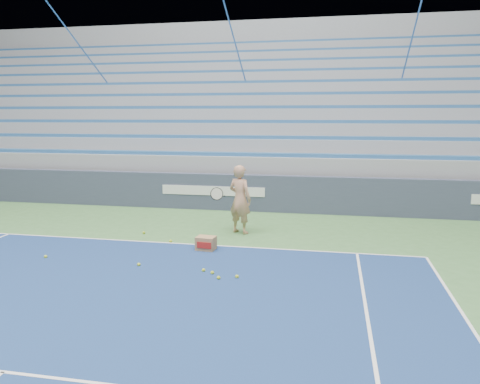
% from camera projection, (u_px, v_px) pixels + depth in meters
% --- Properties ---
extents(sponsor_barrier, '(30.00, 0.32, 1.10)m').
position_uv_depth(sponsor_barrier, '(214.00, 192.00, 14.34)').
color(sponsor_barrier, '#383E55').
rests_on(sponsor_barrier, ground).
extents(bleachers, '(31.00, 9.15, 7.30)m').
position_uv_depth(bleachers, '(248.00, 128.00, 19.58)').
color(bleachers, '#919399').
rests_on(bleachers, ground).
extents(tennis_player, '(0.97, 0.93, 1.68)m').
position_uv_depth(tennis_player, '(240.00, 199.00, 11.38)').
color(tennis_player, tan).
rests_on(tennis_player, ground).
extents(ball_box, '(0.43, 0.35, 0.30)m').
position_uv_depth(ball_box, '(206.00, 243.00, 10.02)').
color(ball_box, '#9B734B').
rests_on(ball_box, ground).
extents(tennis_ball_0, '(0.07, 0.07, 0.07)m').
position_uv_depth(tennis_ball_0, '(139.00, 265.00, 8.96)').
color(tennis_ball_0, '#BDCF2A').
rests_on(tennis_ball_0, ground).
extents(tennis_ball_1, '(0.07, 0.07, 0.07)m').
position_uv_depth(tennis_ball_1, '(212.00, 273.00, 8.50)').
color(tennis_ball_1, '#BDCF2A').
rests_on(tennis_ball_1, ground).
extents(tennis_ball_2, '(0.07, 0.07, 0.07)m').
position_uv_depth(tennis_ball_2, '(219.00, 278.00, 8.24)').
color(tennis_ball_2, '#BDCF2A').
rests_on(tennis_ball_2, ground).
extents(tennis_ball_3, '(0.07, 0.07, 0.07)m').
position_uv_depth(tennis_ball_3, '(203.00, 270.00, 8.64)').
color(tennis_ball_3, '#BDCF2A').
rests_on(tennis_ball_3, ground).
extents(tennis_ball_4, '(0.07, 0.07, 0.07)m').
position_uv_depth(tennis_ball_4, '(171.00, 241.00, 10.64)').
color(tennis_ball_4, '#BDCF2A').
rests_on(tennis_ball_4, ground).
extents(tennis_ball_5, '(0.07, 0.07, 0.07)m').
position_uv_depth(tennis_ball_5, '(46.00, 257.00, 9.47)').
color(tennis_ball_5, '#BDCF2A').
rests_on(tennis_ball_5, ground).
extents(tennis_ball_6, '(0.07, 0.07, 0.07)m').
position_uv_depth(tennis_ball_6, '(237.00, 277.00, 8.30)').
color(tennis_ball_6, '#BDCF2A').
rests_on(tennis_ball_6, ground).
extents(tennis_ball_7, '(0.07, 0.07, 0.07)m').
position_uv_depth(tennis_ball_7, '(144.00, 233.00, 11.40)').
color(tennis_ball_7, '#BDCF2A').
rests_on(tennis_ball_7, ground).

